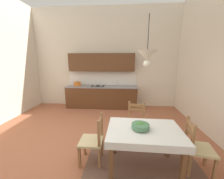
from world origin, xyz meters
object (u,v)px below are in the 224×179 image
(kitchen_cabinetry, at_px, (101,87))
(pendant_lamp, at_px, (147,55))
(dining_chair_window_side, at_px, (197,148))
(dining_chair_tv_side, at_px, (93,140))
(dining_table, at_px, (144,136))
(dining_chair_kitchen_side, at_px, (136,123))
(fruit_bowl, at_px, (140,126))

(kitchen_cabinetry, bearing_deg, pendant_lamp, -68.24)
(dining_chair_window_side, distance_m, pendant_lamp, 1.79)
(dining_chair_tv_side, xyz_separation_m, dining_chair_window_side, (1.82, -0.08, 0.00))
(dining_chair_tv_side, relative_size, pendant_lamp, 1.16)
(kitchen_cabinetry, relative_size, dining_table, 2.25)
(dining_table, xyz_separation_m, pendant_lamp, (-0.00, 0.11, 1.37))
(kitchen_cabinetry, relative_size, dining_chair_kitchen_side, 3.10)
(fruit_bowl, bearing_deg, dining_chair_window_side, 0.05)
(dining_chair_kitchen_side, height_order, pendant_lamp, pendant_lamp)
(dining_chair_kitchen_side, bearing_deg, pendant_lamp, -85.71)
(dining_chair_window_side, bearing_deg, pendant_lamp, 172.90)
(dining_table, height_order, dining_chair_tv_side, dining_chair_tv_side)
(kitchen_cabinetry, height_order, dining_chair_window_side, kitchen_cabinetry)
(dining_table, relative_size, fruit_bowl, 4.28)
(kitchen_cabinetry, bearing_deg, fruit_bowl, -70.06)
(dining_chair_kitchen_side, distance_m, fruit_bowl, 0.93)
(dining_chair_window_side, bearing_deg, kitchen_cabinetry, 123.75)
(fruit_bowl, xyz_separation_m, pendant_lamp, (0.07, 0.11, 1.17))
(dining_chair_kitchen_side, bearing_deg, kitchen_cabinetry, 116.65)
(dining_chair_kitchen_side, xyz_separation_m, dining_chair_window_side, (0.96, -0.86, 0.00))
(pendant_lamp, bearing_deg, dining_chair_window_side, -7.10)
(dining_table, height_order, dining_chair_kitchen_side, dining_chair_kitchen_side)
(kitchen_cabinetry, xyz_separation_m, dining_chair_tv_side, (0.32, -3.12, -0.41))
(fruit_bowl, bearing_deg, pendant_lamp, 57.96)
(kitchen_cabinetry, height_order, dining_table, kitchen_cabinetry)
(pendant_lamp, bearing_deg, dining_chair_kitchen_side, 94.29)
(kitchen_cabinetry, distance_m, pendant_lamp, 3.52)
(dining_chair_tv_side, bearing_deg, dining_table, -4.82)
(dining_chair_tv_side, xyz_separation_m, dining_chair_kitchen_side, (0.86, 0.77, 0.00))
(dining_chair_tv_side, xyz_separation_m, pendant_lamp, (0.92, 0.03, 1.54))
(dining_chair_tv_side, bearing_deg, pendant_lamp, 1.89)
(dining_chair_tv_side, relative_size, dining_chair_kitchen_side, 1.00)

